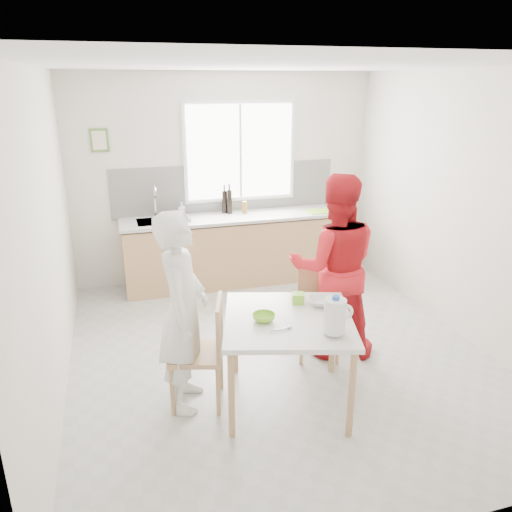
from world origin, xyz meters
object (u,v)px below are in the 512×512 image
Objects in this scene: bowl_green at (264,317)px; milk_jug at (335,315)px; person_red at (334,267)px; wine_bottle_b at (225,202)px; dining_table at (288,327)px; bowl_white at (322,301)px; person_white at (183,312)px; wine_bottle_a at (229,202)px; chair_left at (205,348)px; chair_far at (318,308)px.

milk_jug is (0.44, -0.36, 0.13)m from bowl_green.
wine_bottle_b is (-0.56, 2.23, 0.17)m from person_red.
dining_table is 0.41m from bowl_white.
wine_bottle_a is at bearing -5.24° from person_white.
person_white is at bearing -90.00° from chair_left.
wine_bottle_b is (0.80, 2.73, 0.56)m from chair_left.
wine_bottle_a is at bearing 115.06° from chair_far.
wine_bottle_a reaches higher than bowl_green.
person_red is (1.35, 0.49, 0.38)m from chair_left.
chair_far is at bearing -55.62° from person_white.
bowl_green is at bearing -164.75° from bowl_white.
milk_jug is at bearing -56.41° from dining_table.
milk_jug is (-0.12, -0.52, 0.13)m from bowl_white.
person_red is at bearing 56.39° from bowl_white.
chair_far is 2.34m from wine_bottle_b.
milk_jug is at bearing -39.29° from bowl_green.
wine_bottle_b is at bearing 94.42° from bowl_white.
chair_left is at bearing 164.28° from dining_table.
chair_far is 0.52× the size of person_white.
dining_table is at bearing -90.00° from person_white.
wine_bottle_a is (0.20, 2.87, 0.38)m from dining_table.
chair_left is at bearing -90.00° from person_white.
person_white reaches higher than wine_bottle_b.
person_red is at bearing -77.11° from wine_bottle_a.
chair_left is 1.12m from milk_jug.
wine_bottle_b is at bearing 107.35° from milk_jug.
person_red is 1.13m from milk_jug.
chair_left is 0.57m from bowl_green.
wine_bottle_a is (-0.50, 2.19, 0.18)m from person_red.
milk_jug reaches higher than chair_left.
chair_left is at bearing 158.33° from bowl_green.
dining_table is 0.70× the size of person_red.
dining_table is at bearing -93.98° from wine_bottle_a.
milk_jug is at bearing 81.53° from person_red.
bowl_green is 0.59m from milk_jug.
milk_jug reaches higher than bowl_green.
person_white is 1.17m from bowl_white.
wine_bottle_a is (-0.16, 2.71, 0.27)m from bowl_white.
wine_bottle_a is at bearing 106.37° from milk_jug.
chair_far is (1.21, 0.51, -0.03)m from chair_left.
wine_bottle_b reaches higher than dining_table.
person_red reaches higher than dining_table.
dining_table is at bearing 90.00° from chair_left.
bowl_white is at bearing -77.66° from person_white.
dining_table is 2.94m from wine_bottle_b.
chair_left is at bearing -141.60° from chair_far.
wine_bottle_b is at bearing 83.14° from bowl_green.
bowl_green is (0.60, -0.22, -0.02)m from person_white.
person_white reaches higher than chair_far.
wine_bottle_b reaches higher than milk_jug.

